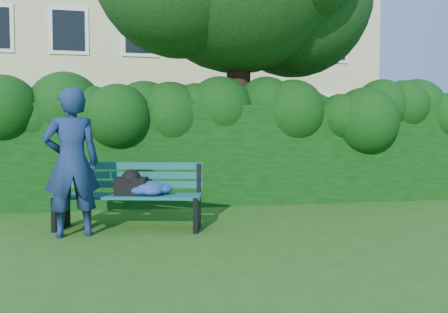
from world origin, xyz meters
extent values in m
plane|color=#2E561B|center=(0.00, 0.00, 0.00)|extent=(80.00, 80.00, 0.00)
cube|color=beige|center=(0.00, 14.00, 6.00)|extent=(16.00, 8.00, 12.00)
cube|color=white|center=(-3.60, 9.98, 2.00)|extent=(1.30, 0.08, 1.60)
cube|color=black|center=(-3.60, 9.94, 2.00)|extent=(1.05, 0.04, 1.35)
cube|color=white|center=(-1.20, 9.98, 2.00)|extent=(1.30, 0.08, 1.60)
cube|color=black|center=(-1.20, 9.94, 2.00)|extent=(1.05, 0.04, 1.35)
cube|color=white|center=(1.20, 9.98, 2.00)|extent=(1.30, 0.08, 1.60)
cube|color=black|center=(1.20, 9.94, 2.00)|extent=(1.05, 0.04, 1.35)
cube|color=white|center=(3.60, 9.98, 2.00)|extent=(1.30, 0.08, 1.60)
cube|color=black|center=(3.60, 9.94, 2.00)|extent=(1.05, 0.04, 1.35)
cube|color=white|center=(6.00, 9.98, 2.00)|extent=(1.30, 0.08, 1.60)
cube|color=black|center=(6.00, 9.94, 2.00)|extent=(1.05, 0.04, 1.35)
cube|color=white|center=(-3.60, 9.98, 4.80)|extent=(1.30, 0.08, 1.60)
cube|color=black|center=(-3.60, 9.94, 4.80)|extent=(1.05, 0.04, 1.35)
cube|color=white|center=(-1.20, 9.98, 4.80)|extent=(1.30, 0.08, 1.60)
cube|color=black|center=(-1.20, 9.94, 4.80)|extent=(1.05, 0.04, 1.35)
cube|color=white|center=(1.20, 9.98, 4.80)|extent=(1.30, 0.08, 1.60)
cube|color=black|center=(1.20, 9.94, 4.80)|extent=(1.05, 0.04, 1.35)
cube|color=white|center=(3.60, 9.98, 4.80)|extent=(1.30, 0.08, 1.60)
cube|color=black|center=(3.60, 9.94, 4.80)|extent=(1.05, 0.04, 1.35)
cube|color=white|center=(6.00, 9.98, 4.80)|extent=(1.30, 0.08, 1.60)
cube|color=black|center=(6.00, 9.94, 4.80)|extent=(1.05, 0.04, 1.35)
cube|color=black|center=(0.00, 2.20, 0.90)|extent=(10.00, 1.00, 1.80)
cylinder|color=black|center=(0.69, 2.68, 2.22)|extent=(0.47, 0.47, 4.44)
sphere|color=black|center=(1.99, 3.08, 4.09)|extent=(3.19, 3.19, 3.19)
cube|color=#105350|center=(-1.44, -0.01, 0.45)|extent=(1.93, 0.53, 0.04)
cube|color=#105350|center=(-1.41, 0.11, 0.45)|extent=(1.93, 0.53, 0.04)
cube|color=#105350|center=(-1.38, 0.22, 0.45)|extent=(1.93, 0.53, 0.04)
cube|color=#105350|center=(-1.35, 0.34, 0.45)|extent=(1.93, 0.53, 0.04)
cube|color=#105350|center=(-1.34, 0.42, 0.58)|extent=(1.92, 0.47, 0.10)
cube|color=#105350|center=(-1.33, 0.43, 0.71)|extent=(1.92, 0.47, 0.10)
cube|color=#105350|center=(-1.33, 0.44, 0.84)|extent=(1.92, 0.47, 0.10)
cube|color=black|center=(-2.30, 0.37, 0.22)|extent=(0.17, 0.50, 0.44)
cube|color=black|center=(-2.24, 0.62, 0.65)|extent=(0.07, 0.07, 0.45)
cube|color=black|center=(-2.31, 0.32, 0.44)|extent=(0.15, 0.42, 0.05)
cube|color=black|center=(-0.49, -0.04, 0.22)|extent=(0.17, 0.50, 0.44)
cube|color=black|center=(-0.43, 0.21, 0.65)|extent=(0.07, 0.07, 0.45)
cube|color=black|center=(-0.50, -0.09, 0.44)|extent=(0.15, 0.42, 0.05)
cube|color=white|center=(-2.02, 0.26, 0.48)|extent=(0.20, 0.17, 0.02)
cube|color=black|center=(-1.36, 0.15, 0.59)|extent=(0.46, 0.33, 0.23)
imported|color=navy|center=(-2.08, -0.11, 0.93)|extent=(0.76, 0.57, 1.86)
camera|label=1|loc=(-1.22, -5.82, 1.29)|focal=35.00mm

